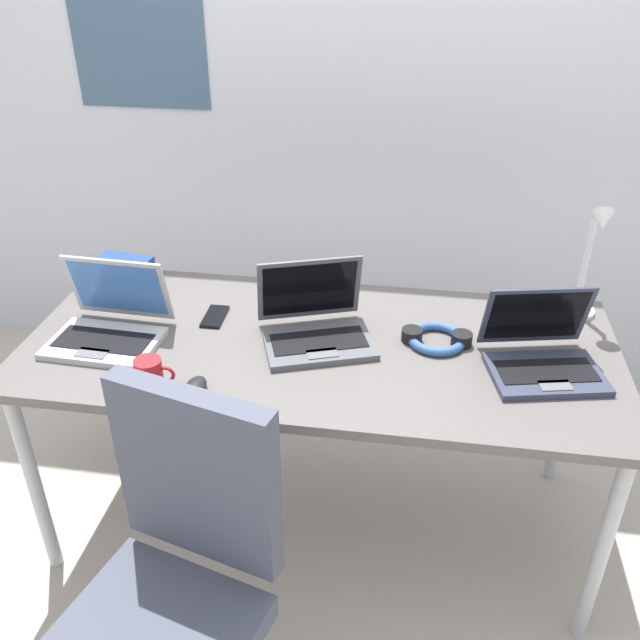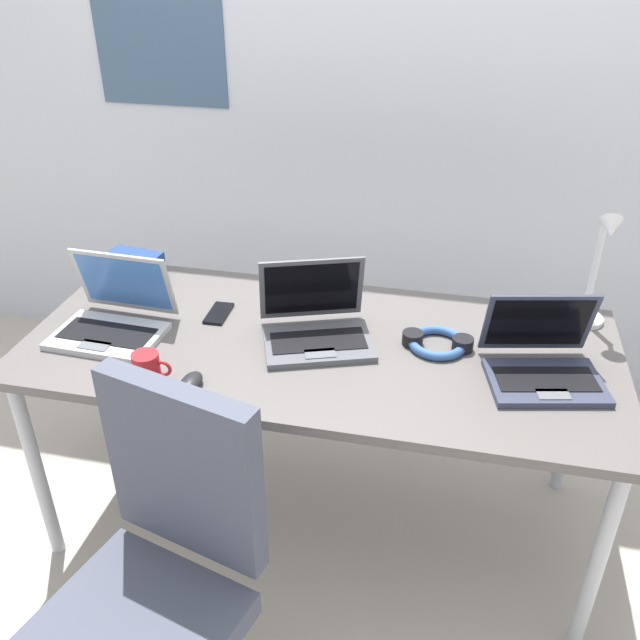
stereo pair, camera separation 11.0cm
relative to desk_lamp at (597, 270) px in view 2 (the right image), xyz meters
name	(u,v)px [view 2 (the right image)]	position (x,y,z in m)	size (l,w,h in m)	color
ground_plane	(320,515)	(-0.80, -0.28, -0.94)	(12.00, 12.00, 0.00)	#B7AD9E
wall_back	(379,80)	(-0.80, 0.82, 0.36)	(6.00, 0.13, 2.60)	silver
desk	(320,358)	(-0.80, -0.28, -0.25)	(1.80, 0.80, 0.74)	#595451
desk_lamp	(597,270)	(0.00, 0.00, 0.00)	(0.12, 0.18, 0.40)	white
laptop_mid_desk	(315,326)	(-0.82, -0.26, -0.15)	(0.40, 0.37, 0.24)	#515459
laptop_far_corner	(543,363)	(-0.15, -0.32, -0.15)	(0.36, 0.34, 0.23)	#33384C
laptop_front_right	(113,319)	(-1.44, -0.35, -0.15)	(0.34, 0.30, 0.24)	#B7BABC
computer_mouse	(191,382)	(-1.10, -0.58, -0.18)	(0.06, 0.10, 0.03)	black
cell_phone	(219,313)	(-1.16, -0.18, -0.19)	(0.06, 0.14, 0.01)	black
headphones	(437,342)	(-0.45, -0.22, -0.18)	(0.21, 0.18, 0.04)	#335999
book_stack	(129,268)	(-1.55, -0.01, -0.15)	(0.21, 0.19, 0.09)	maroon
coffee_mug	(147,368)	(-1.23, -0.57, -0.15)	(0.11, 0.08, 0.09)	#B21E23
office_chair	(154,614)	(-1.04, -1.04, -0.54)	(0.55, 0.60, 0.97)	black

